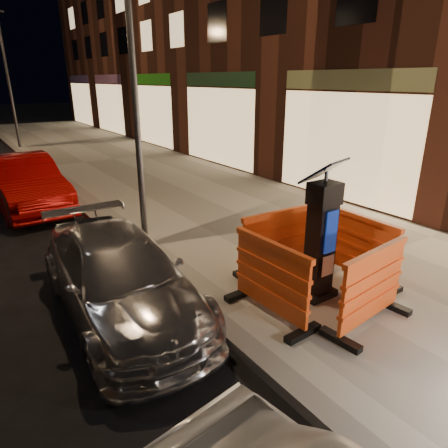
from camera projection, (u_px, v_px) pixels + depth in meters
ground_plane at (218, 327)px, 5.68m from camera, size 120.00×120.00×0.00m
sidewalk at (355, 269)px, 7.25m from camera, size 6.00×60.00×0.15m
kerb at (217, 323)px, 5.65m from camera, size 0.30×60.00×0.15m
parking_kiosk at (321, 235)px, 5.88m from camera, size 0.64×0.64×2.02m
barrier_front at (372, 288)px, 5.30m from camera, size 1.50×0.73×1.13m
barrier_back at (277, 242)px, 6.77m from camera, size 1.47×0.65×1.13m
barrier_kerbside at (271, 279)px, 5.53m from camera, size 0.66×1.47×1.13m
barrier_bldgside at (359, 248)px, 6.54m from camera, size 0.63×1.46×1.13m
car_silver at (124, 312)px, 6.06m from camera, size 1.86×4.19×1.19m
car_red at (29, 209)px, 10.86m from camera, size 1.73×4.40×1.42m
street_lamp_mid at (134, 89)px, 7.05m from camera, size 0.12×0.12×6.00m
street_lamp_far at (9, 83)px, 18.66m from camera, size 0.12×0.12×6.00m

